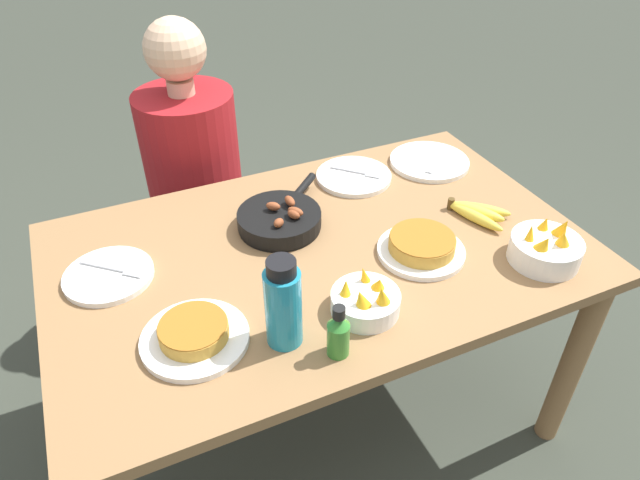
{
  "coord_description": "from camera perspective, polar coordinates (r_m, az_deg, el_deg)",
  "views": [
    {
      "loc": [
        -0.5,
        -1.11,
        1.69
      ],
      "look_at": [
        0.0,
        0.0,
        0.75
      ],
      "focal_mm": 32.0,
      "sensor_mm": 36.0,
      "label": 1
    }
  ],
  "objects": [
    {
      "name": "frittata_plate_side",
      "position": [
        1.55,
        10.12,
        -0.63
      ],
      "size": [
        0.24,
        0.24,
        0.06
      ],
      "color": "white",
      "rests_on": "dining_table"
    },
    {
      "name": "skillet",
      "position": [
        1.63,
        -3.99,
        2.11
      ],
      "size": [
        0.3,
        0.3,
        0.08
      ],
      "rotation": [
        0.0,
        0.0,
        0.76
      ],
      "color": "black",
      "rests_on": "dining_table"
    },
    {
      "name": "ground_plane",
      "position": [
        2.08,
        0.0,
        -16.69
      ],
      "size": [
        14.0,
        14.0,
        0.0
      ],
      "primitive_type": "plane",
      "color": "#383D33"
    },
    {
      "name": "fruit_bowl_citrus",
      "position": [
        1.61,
        21.66,
        -0.77
      ],
      "size": [
        0.19,
        0.19,
        0.12
      ],
      "color": "white",
      "rests_on": "dining_table"
    },
    {
      "name": "empty_plate_near_front",
      "position": [
        1.86,
        3.39,
        6.38
      ],
      "size": [
        0.24,
        0.24,
        0.02
      ],
      "color": "white",
      "rests_on": "dining_table"
    },
    {
      "name": "frittata_plate_center",
      "position": [
        1.32,
        -12.46,
        -9.22
      ],
      "size": [
        0.25,
        0.25,
        0.05
      ],
      "color": "white",
      "rests_on": "dining_table"
    },
    {
      "name": "empty_plate_far_left",
      "position": [
        1.56,
        -20.37,
        -3.34
      ],
      "size": [
        0.23,
        0.23,
        0.02
      ],
      "color": "white",
      "rests_on": "dining_table"
    },
    {
      "name": "hot_sauce_bottle",
      "position": [
        1.24,
        1.85,
        -9.34
      ],
      "size": [
        0.05,
        0.05,
        0.14
      ],
      "color": "#337F2D",
      "rests_on": "dining_table"
    },
    {
      "name": "banana_bunch",
      "position": [
        1.73,
        15.32,
        2.72
      ],
      "size": [
        0.16,
        0.19,
        0.04
      ],
      "color": "gold",
      "rests_on": "dining_table"
    },
    {
      "name": "empty_plate_far_right",
      "position": [
        1.97,
        10.88,
        7.71
      ],
      "size": [
        0.27,
        0.27,
        0.02
      ],
      "color": "white",
      "rests_on": "dining_table"
    },
    {
      "name": "water_bottle",
      "position": [
        1.24,
        -3.71,
        -6.44
      ],
      "size": [
        0.08,
        0.08,
        0.23
      ],
      "color": "teal",
      "rests_on": "dining_table"
    },
    {
      "name": "dining_table",
      "position": [
        1.62,
        0.0,
        -3.66
      ],
      "size": [
        1.44,
        0.9,
        0.72
      ],
      "color": "olive",
      "rests_on": "ground_plane"
    },
    {
      "name": "person_figure",
      "position": [
        2.21,
        -12.02,
        3.5
      ],
      "size": [
        0.38,
        0.38,
        1.17
      ],
      "color": "black",
      "rests_on": "ground_plane"
    },
    {
      "name": "fruit_bowl_mango",
      "position": [
        1.36,
        4.58,
        -6.06
      ],
      "size": [
        0.17,
        0.17,
        0.1
      ],
      "color": "white",
      "rests_on": "dining_table"
    }
  ]
}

